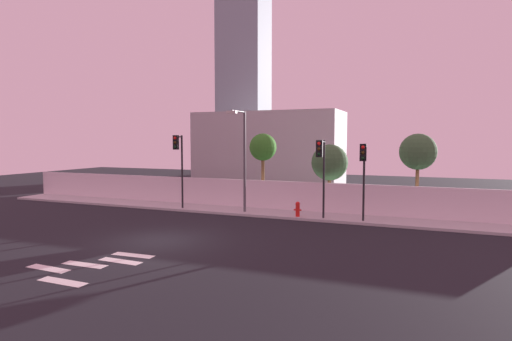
% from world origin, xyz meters
% --- Properties ---
extents(ground_plane, '(80.00, 80.00, 0.00)m').
position_xyz_m(ground_plane, '(0.00, 0.00, 0.00)').
color(ground_plane, black).
extents(sidewalk, '(36.00, 2.40, 0.15)m').
position_xyz_m(sidewalk, '(0.00, 8.20, 0.07)').
color(sidewalk, '#B0B0B0').
rests_on(sidewalk, ground).
extents(perimeter_wall, '(36.00, 0.18, 1.80)m').
position_xyz_m(perimeter_wall, '(0.00, 9.49, 1.05)').
color(perimeter_wall, silver).
rests_on(perimeter_wall, sidewalk).
extents(crosswalk_marking, '(3.57, 3.89, 0.01)m').
position_xyz_m(crosswalk_marking, '(-0.00, -4.10, 0.00)').
color(crosswalk_marking, silver).
rests_on(crosswalk_marking, ground).
extents(traffic_light_left, '(0.36, 1.12, 4.71)m').
position_xyz_m(traffic_light_left, '(-3.43, 7.08, 3.57)').
color(traffic_light_left, black).
rests_on(traffic_light_left, sidewalk).
extents(traffic_light_center, '(0.35, 1.77, 4.40)m').
position_xyz_m(traffic_light_center, '(5.86, 6.71, 3.39)').
color(traffic_light_center, black).
rests_on(traffic_light_center, sidewalk).
extents(traffic_light_right, '(0.35, 1.24, 4.21)m').
position_xyz_m(traffic_light_right, '(8.06, 6.99, 3.24)').
color(traffic_light_right, black).
rests_on(traffic_light_right, sidewalk).
extents(street_lamp_curbside, '(0.61, 1.84, 6.15)m').
position_xyz_m(street_lamp_curbside, '(0.83, 7.49, 3.82)').
color(street_lamp_curbside, '#4C4C51').
rests_on(street_lamp_curbside, sidewalk).
extents(fire_hydrant, '(0.44, 0.26, 0.86)m').
position_xyz_m(fire_hydrant, '(4.34, 7.41, 0.61)').
color(fire_hydrant, red).
rests_on(fire_hydrant, sidewalk).
extents(roadside_tree_leftmost, '(1.85, 1.85, 5.01)m').
position_xyz_m(roadside_tree_leftmost, '(0.84, 10.82, 4.01)').
color(roadside_tree_leftmost, brown).
rests_on(roadside_tree_leftmost, ground).
extents(roadside_tree_midleft, '(2.32, 2.32, 4.29)m').
position_xyz_m(roadside_tree_midleft, '(5.42, 10.82, 3.11)').
color(roadside_tree_midleft, brown).
rests_on(roadside_tree_midleft, ground).
extents(roadside_tree_midright, '(2.14, 2.14, 4.94)m').
position_xyz_m(roadside_tree_midright, '(10.66, 10.82, 3.84)').
color(roadside_tree_midright, brown).
rests_on(roadside_tree_midright, ground).
extents(low_building_distant, '(14.38, 6.00, 7.29)m').
position_xyz_m(low_building_distant, '(-3.49, 23.49, 3.65)').
color(low_building_distant, '#ADADAD').
rests_on(low_building_distant, ground).
extents(tower_on_skyline, '(6.00, 5.00, 28.11)m').
position_xyz_m(tower_on_skyline, '(-11.53, 35.49, 14.06)').
color(tower_on_skyline, gray).
rests_on(tower_on_skyline, ground).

